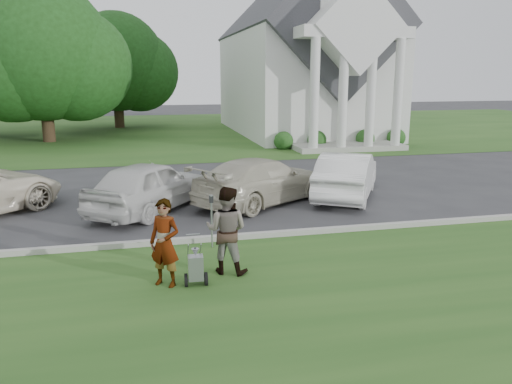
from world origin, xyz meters
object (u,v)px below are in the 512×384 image
object	(u,v)px
church	(303,48)
striping_cart	(196,268)
car_c	(262,181)
parking_meter_near	(212,215)
car_d	(347,175)
tree_back	(116,67)
tree_left	(42,58)
person_left	(165,244)
person_right	(227,231)
car_b	(149,186)

from	to	relation	value
church	striping_cart	distance (m)	27.82
car_c	parking_meter_near	bearing A→B (deg)	116.32
parking_meter_near	car_d	distance (m)	6.64
tree_back	striping_cart	distance (m)	32.46
tree_left	striping_cart	xyz separation A→B (m)	(6.60, -24.06, -4.75)
person_left	tree_left	bearing A→B (deg)	138.05
tree_left	car_d	xyz separation A→B (m)	(12.45, -17.79, -4.34)
tree_back	car_d	size ratio (longest dim) A/B	2.04
person_right	parking_meter_near	distance (m)	1.63
striping_cart	person_right	world-z (taller)	person_right
tree_left	parking_meter_near	xyz separation A→B (m)	(7.23, -21.90, -4.28)
tree_left	person_right	bearing A→B (deg)	-72.71
person_left	tree_back	bearing A→B (deg)	127.55
church	person_right	xyz separation A→B (m)	(-9.69, -24.65, -5.01)
person_left	car_d	world-z (taller)	person_left
tree_left	car_d	size ratio (longest dim) A/B	2.26
tree_back	person_right	size ratio (longest dim) A/B	5.15
person_right	tree_back	bearing A→B (deg)	-57.69
car_c	church	bearing A→B (deg)	-56.47
striping_cart	person_right	size ratio (longest dim) A/B	0.50
car_c	striping_cart	bearing A→B (deg)	120.51
church	tree_back	bearing A→B (deg)	152.15
striping_cart	car_b	size ratio (longest dim) A/B	0.20
car_d	car_c	bearing A→B (deg)	32.03
church	car_b	world-z (taller)	church
tree_left	striping_cart	bearing A→B (deg)	-74.66
church	striping_cart	size ratio (longest dim) A/B	26.05
person_right	parking_meter_near	size ratio (longest dim) A/B	1.41
tree_back	car_d	world-z (taller)	tree_back
tree_left	parking_meter_near	bearing A→B (deg)	-71.73
tree_back	car_b	size ratio (longest dim) A/B	2.06
person_right	car_b	bearing A→B (deg)	-48.38
tree_back	person_right	world-z (taller)	tree_back
church	tree_left	size ratio (longest dim) A/B	2.27
church	car_c	bearing A→B (deg)	-111.70
striping_cart	car_d	world-z (taller)	car_d
person_left	car_c	xyz separation A→B (m)	(3.43, 6.05, -0.14)
church	car_c	distance (m)	21.10
striping_cart	tree_left	bearing A→B (deg)	108.17
person_right	car_d	distance (m)	7.69
car_c	person_right	bearing A→B (deg)	124.58
parking_meter_near	car_d	bearing A→B (deg)	38.18
parking_meter_near	car_d	xyz separation A→B (m)	(5.22, 4.10, -0.06)
church	car_c	xyz separation A→B (m)	(-7.56, -19.00, -5.20)
tree_left	church	bearing A→B (deg)	3.79
car_b	car_c	xyz separation A→B (m)	(3.62, 0.21, -0.05)
car_c	tree_left	bearing A→B (deg)	-6.90
striping_cart	parking_meter_near	xyz separation A→B (m)	(0.63, 2.17, 0.47)
parking_meter_near	car_c	xyz separation A→B (m)	(2.22, 4.02, -0.09)
car_b	tree_back	bearing A→B (deg)	-49.62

